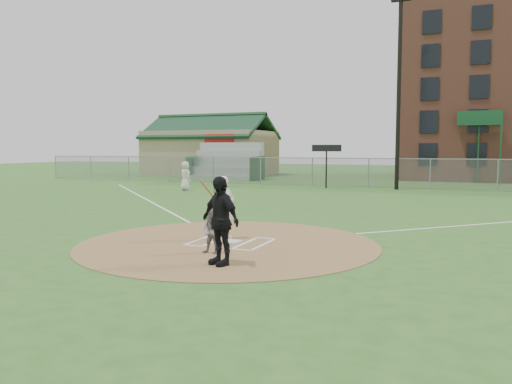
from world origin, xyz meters
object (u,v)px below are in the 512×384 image
at_px(catcher, 212,231).
at_px(ondeck_player, 185,176).
at_px(batter_at_plate, 225,208).
at_px(home_plate, 232,241).
at_px(umpire, 220,221).

relative_size(catcher, ondeck_player, 0.61).
height_order(catcher, batter_at_plate, batter_at_plate).
bearing_deg(ondeck_player, batter_at_plate, 154.11).
bearing_deg(home_plate, catcher, -81.75).
height_order(umpire, ondeck_player, umpire).
bearing_deg(batter_at_plate, ondeck_player, 124.47).
bearing_deg(umpire, home_plate, 134.44).
xyz_separation_m(home_plate, catcher, (0.23, -1.61, 0.55)).
xyz_separation_m(catcher, batter_at_plate, (-0.61, 1.94, 0.36)).
bearing_deg(catcher, ondeck_player, 116.97).
xyz_separation_m(umpire, batter_at_plate, (-1.33, 2.93, -0.09)).
distance_m(catcher, ondeck_player, 19.58).
height_order(umpire, batter_at_plate, umpire).
bearing_deg(ondeck_player, umpire, 152.57).
relative_size(home_plate, catcher, 0.44).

